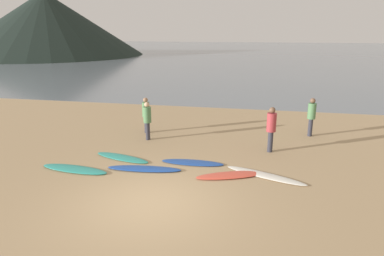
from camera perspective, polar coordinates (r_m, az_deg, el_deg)
ground_plane at (r=18.71m, az=2.77°, el=1.89°), size 120.00×120.00×0.20m
ocean_water at (r=69.89m, az=9.52°, el=12.16°), size 140.00×100.00×0.01m
headland_hill at (r=65.85m, az=-22.76°, el=15.47°), size 31.89×31.89×10.35m
surfboard_0 at (r=12.07m, az=-18.70°, el=-6.38°), size 2.43×0.83×0.08m
surfboard_1 at (r=12.67m, az=-11.37°, el=-4.77°), size 2.27×1.12×0.07m
surfboard_2 at (r=11.56m, az=-7.83°, el=-6.62°), size 2.48×0.73×0.08m
surfboard_3 at (r=11.99m, az=0.09°, el=-5.68°), size 2.16×0.59×0.06m
surfboard_4 at (r=11.05m, az=6.40°, el=-7.67°), size 2.29×1.38×0.08m
surfboard_5 at (r=11.22m, az=11.89°, el=-7.61°), size 2.62×1.44×0.07m
person_0 at (r=14.35m, az=-7.33°, el=1.68°), size 0.32×0.32×1.60m
person_1 at (r=15.57m, az=19.01°, el=2.19°), size 0.33×0.33×1.66m
person_2 at (r=15.36m, az=-7.56°, el=2.58°), size 0.32×0.32×1.58m
person_3 at (r=13.13m, az=12.87°, el=0.36°), size 0.35×0.35×1.71m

